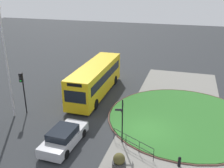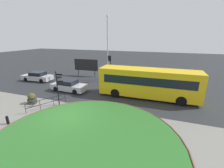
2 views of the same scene
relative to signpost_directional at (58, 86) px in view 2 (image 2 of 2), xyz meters
The scene contains 14 objects.
ground 3.29m from the signpost_directional, 37.44° to the right, with size 120.00×120.00×0.00m, color #282B2D.
sidewalk_paving 4.49m from the signpost_directional, 59.31° to the right, with size 32.00×8.24×0.02m, color gray.
grass_island 6.79m from the signpost_directional, 39.06° to the right, with size 12.60×12.60×0.10m, color #2D6B28.
grass_kerb_ring 6.79m from the signpost_directional, 39.06° to the right, with size 12.91×12.91×0.11m, color brown.
signpost_directional is the anchor object (origin of this frame).
bollard_foreground 4.81m from the signpost_directional, 110.75° to the right, with size 0.20×0.20×0.72m.
railing_grass_edge 1.85m from the signpost_directional, 126.38° to the right, with size 1.79×3.26×0.97m.
bus_yellow 9.33m from the signpost_directional, 31.83° to the left, with size 10.63×2.63×3.21m.
car_near_lane 10.79m from the signpost_directional, 145.33° to the left, with size 4.65×2.10×1.40m.
car_far_lane 4.40m from the signpost_directional, 112.14° to the left, with size 4.55×1.99×1.39m.
traffic_light_near 9.59m from the signpost_directional, 78.99° to the left, with size 0.49×0.29×3.89m.
lamppost_tall 10.63m from the signpost_directional, 83.17° to the left, with size 0.32×0.32×9.38m.
billboard_left 11.71m from the signpost_directional, 105.69° to the left, with size 4.26×0.41×2.89m.
planter_near_signpost 3.35m from the signpost_directional, 168.45° to the right, with size 0.89×0.89×1.11m.
Camera 2 is at (7.42, -9.65, 6.53)m, focal length 24.21 mm.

